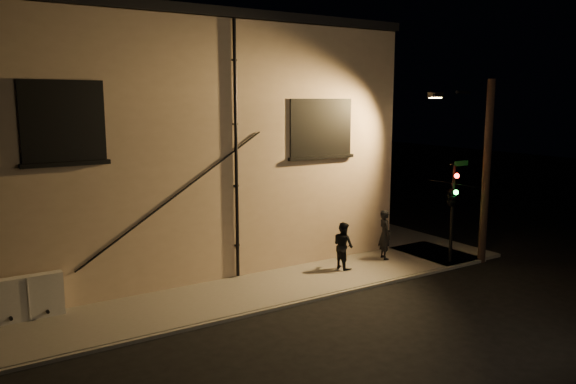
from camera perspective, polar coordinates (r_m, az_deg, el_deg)
ground at (r=17.65m, az=4.67°, el=-10.46°), size 90.00×90.00×0.00m
sidewalk at (r=21.72m, az=0.24°, el=-6.41°), size 21.00×16.00×0.12m
building at (r=23.34m, az=-14.81°, el=5.23°), size 16.20×12.23×8.80m
utility_cabinet at (r=16.85m, az=-24.96°, el=-9.71°), size 1.83×0.31×1.21m
pedestrian_a at (r=21.09m, az=9.81°, el=-4.28°), size 0.64×0.78×1.84m
pedestrian_b at (r=19.75m, az=5.64°, el=-5.42°), size 0.64×0.81×1.65m
traffic_signal at (r=20.74m, az=16.28°, el=-0.35°), size 1.17×2.14×3.68m
streetlamp_pole at (r=21.51m, az=19.19°, el=2.51°), size 2.01×1.38×6.69m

